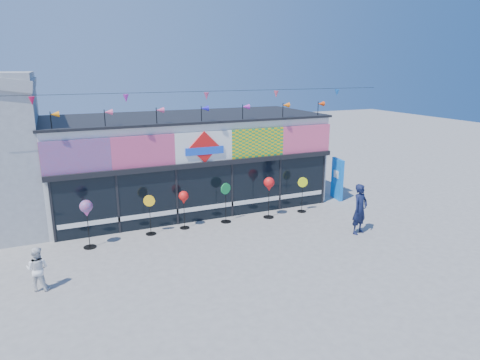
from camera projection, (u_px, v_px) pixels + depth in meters
ground at (238, 251)px, 14.85m from camera, size 80.00×80.00×0.00m
kite_shop at (186, 160)px, 19.59m from camera, size 16.00×5.70×5.31m
blue_sign at (337, 179)px, 20.54m from camera, size 0.30×1.00×1.97m
spinner_0 at (86, 210)px, 14.77m from camera, size 0.45×0.45×1.76m
spinner_1 at (150, 214)px, 16.13m from camera, size 0.42×0.40×1.56m
spinner_2 at (184, 199)px, 16.65m from camera, size 0.39×0.39×1.53m
spinner_3 at (226, 202)px, 17.41m from camera, size 0.46×0.42×1.66m
spinner_4 at (269, 185)px, 17.81m from camera, size 0.45×0.45×1.77m
spinner_5 at (302, 194)px, 18.68m from camera, size 0.44×0.40×1.57m
adult_man at (360, 209)px, 16.20m from camera, size 0.81×0.65×1.94m
child at (37, 269)px, 12.10m from camera, size 0.73×0.59×1.30m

